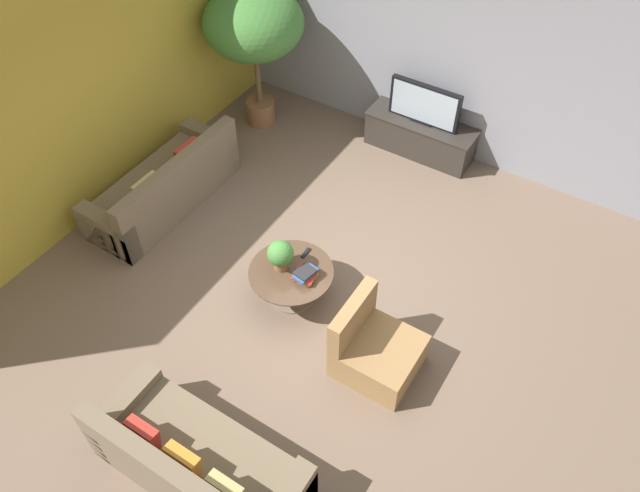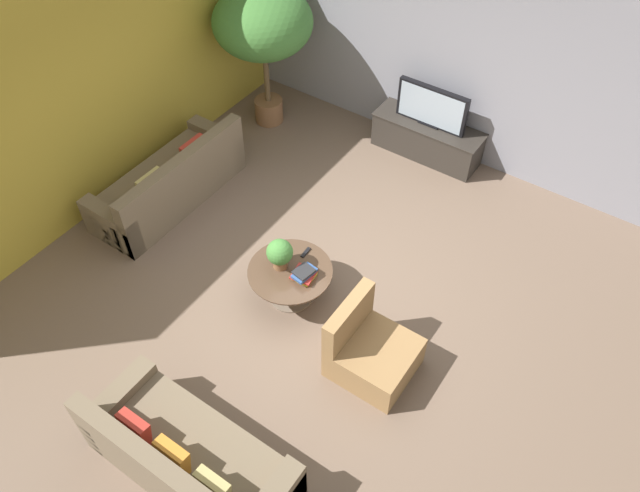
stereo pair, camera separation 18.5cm
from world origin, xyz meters
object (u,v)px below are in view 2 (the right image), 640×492
television (432,107)px  armchair_wicker (370,351)px  couch_near_entry (187,459)px  potted_plant_tabletop (280,253)px  coffee_table (291,278)px  media_console (427,139)px  potted_palm_tall (263,25)px  couch_by_wall (170,183)px

television → armchair_wicker: 3.69m
couch_near_entry → potted_plant_tabletop: (-0.60, 2.21, 0.37)m
coffee_table → armchair_wicker: (1.23, -0.29, -0.04)m
potted_plant_tabletop → armchair_wicker: bearing=-12.0°
couch_near_entry → television: bearing=-85.6°
media_console → coffee_table: (-0.06, -3.16, 0.04)m
television → media_console: bearing=90.0°
potted_palm_tall → potted_plant_tabletop: (2.15, -2.55, -0.88)m
television → armchair_wicker: size_ratio=1.18×
coffee_table → couch_by_wall: bearing=169.5°
coffee_table → potted_palm_tall: bearing=131.9°
media_console → potted_palm_tall: potted_palm_tall is taller
coffee_table → potted_plant_tabletop: size_ratio=2.50×
armchair_wicker → television: bearing=18.7°
couch_by_wall → potted_palm_tall: (-0.02, 2.12, 1.25)m
television → couch_near_entry: (0.41, -5.37, -0.52)m
coffee_table → media_console: bearing=89.0°
potted_plant_tabletop → potted_palm_tall: bearing=130.2°
coffee_table → armchair_wicker: 1.26m
couch_near_entry → potted_palm_tall: size_ratio=0.96×
armchair_wicker → coffee_table: bearing=76.5°
television → couch_by_wall: 3.62m
couch_by_wall → armchair_wicker: armchair_wicker is taller
television → potted_plant_tabletop: television is taller
media_console → potted_plant_tabletop: size_ratio=4.10×
couch_by_wall → potted_palm_tall: potted_palm_tall is taller
television → couch_near_entry: bearing=-85.6°
coffee_table → potted_plant_tabletop: potted_plant_tabletop is taller
television → couch_by_wall: (-2.31, -2.74, -0.52)m
couch_by_wall → media_console: bearing=139.9°
couch_by_wall → potted_plant_tabletop: 2.20m
coffee_table → couch_by_wall: couch_by_wall is taller
television → potted_palm_tall: bearing=-165.2°
media_console → couch_by_wall: couch_by_wall is taller
potted_palm_tall → potted_plant_tabletop: bearing=-49.8°
couch_near_entry → coffee_table: bearing=-78.0°
media_console → potted_plant_tabletop: bearing=-93.3°
television → potted_plant_tabletop: size_ratio=2.66×
potted_plant_tabletop → couch_by_wall: bearing=168.6°
coffee_table → couch_by_wall: 2.29m
media_console → couch_near_entry: 5.39m
armchair_wicker → potted_plant_tabletop: size_ratio=2.26×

